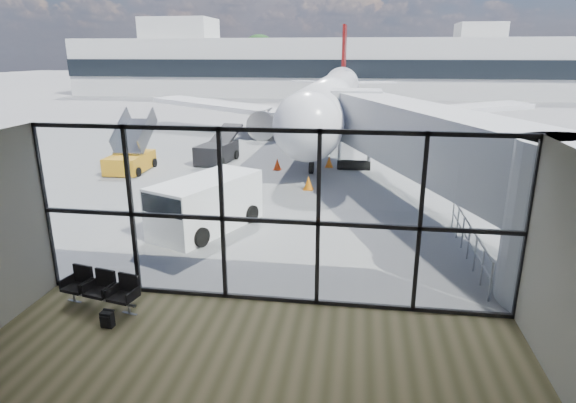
% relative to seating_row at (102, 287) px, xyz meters
% --- Properties ---
extents(ground, '(220.00, 220.00, 0.00)m').
position_rel_seating_row_xyz_m(ground, '(4.15, 40.86, -0.52)').
color(ground, slate).
rests_on(ground, ground).
extents(lounge_shell, '(12.02, 8.01, 4.51)m').
position_rel_seating_row_xyz_m(lounge_shell, '(4.15, -3.94, 2.13)').
color(lounge_shell, brown).
rests_on(lounge_shell, ground).
extents(glass_curtain_wall, '(12.10, 0.12, 4.50)m').
position_rel_seating_row_xyz_m(glass_curtain_wall, '(4.15, 0.86, 1.73)').
color(glass_curtain_wall, white).
rests_on(glass_curtain_wall, ground).
extents(jet_bridge, '(8.00, 16.50, 4.33)m').
position_rel_seating_row_xyz_m(jet_bridge, '(9.05, 7.94, 2.24)').
color(jet_bridge, '#A8AAAE').
rests_on(jet_bridge, ground).
extents(apron_railing, '(0.06, 5.46, 1.11)m').
position_rel_seating_row_xyz_m(apron_railing, '(9.75, 4.36, 0.20)').
color(apron_railing, gray).
rests_on(apron_railing, ground).
extents(far_terminal, '(80.00, 12.20, 11.00)m').
position_rel_seating_row_xyz_m(far_terminal, '(3.56, 62.84, 3.69)').
color(far_terminal, silver).
rests_on(far_terminal, ground).
extents(tree_0, '(4.95, 4.95, 7.12)m').
position_rel_seating_row_xyz_m(tree_0, '(-40.85, 72.86, 4.11)').
color(tree_0, '#382619').
rests_on(tree_0, ground).
extents(tree_1, '(5.61, 5.61, 8.07)m').
position_rel_seating_row_xyz_m(tree_1, '(-34.85, 72.86, 4.73)').
color(tree_1, '#382619').
rests_on(tree_1, ground).
extents(tree_2, '(6.27, 6.27, 9.03)m').
position_rel_seating_row_xyz_m(tree_2, '(-28.85, 72.86, 5.36)').
color(tree_2, '#382619').
rests_on(tree_2, ground).
extents(tree_3, '(4.95, 4.95, 7.12)m').
position_rel_seating_row_xyz_m(tree_3, '(-22.85, 72.86, 4.11)').
color(tree_3, '#382619').
rests_on(tree_3, ground).
extents(tree_4, '(5.61, 5.61, 8.07)m').
position_rel_seating_row_xyz_m(tree_4, '(-16.85, 72.86, 4.73)').
color(tree_4, '#382619').
rests_on(tree_4, ground).
extents(tree_5, '(6.27, 6.27, 9.03)m').
position_rel_seating_row_xyz_m(tree_5, '(-10.85, 72.86, 5.36)').
color(tree_5, '#382619').
rests_on(tree_5, ground).
extents(seating_row, '(2.11, 1.00, 0.94)m').
position_rel_seating_row_xyz_m(seating_row, '(0.00, 0.00, 0.00)').
color(seating_row, gray).
rests_on(seating_row, ground).
extents(backpack, '(0.30, 0.28, 0.43)m').
position_rel_seating_row_xyz_m(backpack, '(0.60, -0.94, -0.31)').
color(backpack, black).
rests_on(backpack, ground).
extents(airliner, '(29.80, 34.48, 8.88)m').
position_rel_seating_row_xyz_m(airliner, '(4.10, 27.87, 2.19)').
color(airliner, silver).
rests_on(airliner, ground).
extents(service_van, '(3.45, 4.72, 1.88)m').
position_rel_seating_row_xyz_m(service_van, '(0.86, 5.69, 0.45)').
color(service_van, white).
rests_on(service_van, ground).
extents(belt_loader, '(2.07, 4.34, 1.92)m').
position_rel_seating_row_xyz_m(belt_loader, '(-1.89, 16.73, 0.13)').
color(belt_loader, black).
rests_on(belt_loader, ground).
extents(mobile_stairs, '(2.05, 3.70, 2.57)m').
position_rel_seating_row_xyz_m(mobile_stairs, '(-5.91, 13.86, 0.10)').
color(mobile_stairs, orange).
rests_on(mobile_stairs, ground).
extents(traffic_cone_a, '(0.43, 0.43, 0.62)m').
position_rel_seating_row_xyz_m(traffic_cone_a, '(4.67, 16.29, -0.22)').
color(traffic_cone_a, orange).
rests_on(traffic_cone_a, ground).
extents(traffic_cone_b, '(0.44, 0.44, 0.64)m').
position_rel_seating_row_xyz_m(traffic_cone_b, '(1.90, 15.25, -0.22)').
color(traffic_cone_b, '#FA410D').
rests_on(traffic_cone_b, ground).
extents(traffic_cone_c, '(0.46, 0.46, 0.66)m').
position_rel_seating_row_xyz_m(traffic_cone_c, '(4.00, 11.53, -0.20)').
color(traffic_cone_c, orange).
rests_on(traffic_cone_c, ground).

